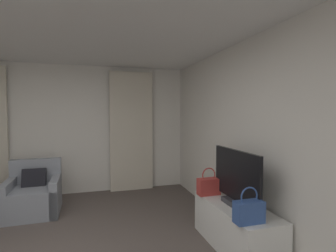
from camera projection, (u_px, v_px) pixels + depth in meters
The scene contains 8 objects.
wall_window at pixel (62, 130), 5.15m from camera, with size 5.12×0.06×2.60m.
wall_right at pixel (269, 142), 2.98m from camera, with size 0.06×6.12×2.60m.
curtain_right_panel at pixel (132, 131), 5.42m from camera, with size 0.90×0.06×2.50m.
armchair at pixel (34, 196), 4.18m from camera, with size 0.82×0.81×0.85m.
tv_console at pixel (235, 226), 3.11m from camera, with size 0.51×1.29×0.54m.
tv_flatscreen at pixel (236, 179), 3.08m from camera, with size 0.20×0.95×0.66m.
handbag_primary at pixel (209, 186), 3.47m from camera, with size 0.30×0.14×0.37m.
handbag_secondary at pixel (249, 211), 2.58m from camera, with size 0.30×0.14×0.37m.
Camera 1 is at (0.56, -2.50, 1.65)m, focal length 27.47 mm.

